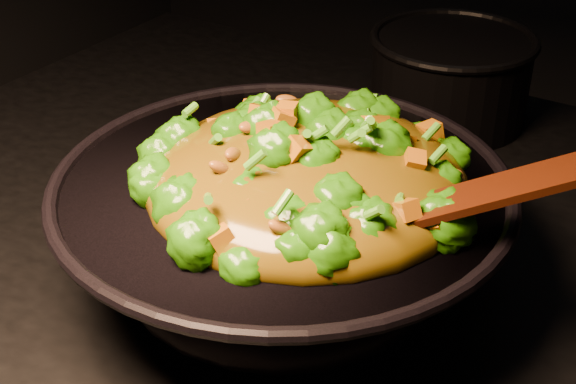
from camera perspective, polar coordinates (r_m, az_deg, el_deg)
The scene contains 4 objects.
wok at distance 0.75m, azimuth -0.41°, elevation -3.07°, with size 0.41×0.41×0.11m, color black, non-canonical shape.
stir_fry at distance 0.69m, azimuth 1.38°, elevation 3.89°, with size 0.29×0.29×0.10m, color #297608, non-canonical shape.
spatula at distance 0.64m, azimuth 13.30°, elevation -0.26°, with size 0.26×0.04×0.01m, color #331506.
back_pot at distance 1.09m, azimuth 11.43°, elevation 7.99°, with size 0.21×0.21×0.12m, color black.
Camera 1 is at (0.33, -0.62, 1.39)m, focal length 50.00 mm.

